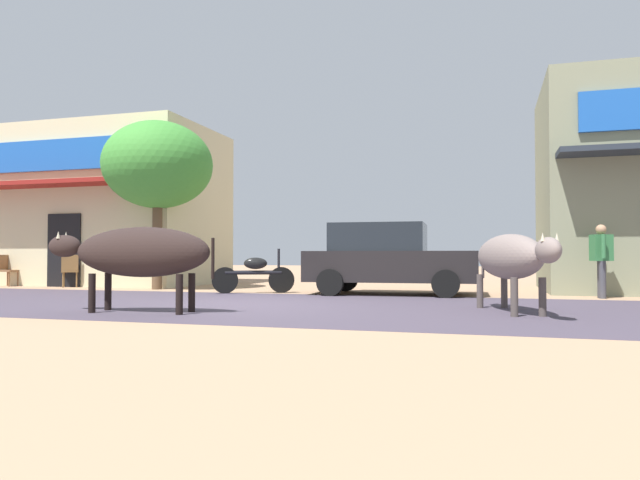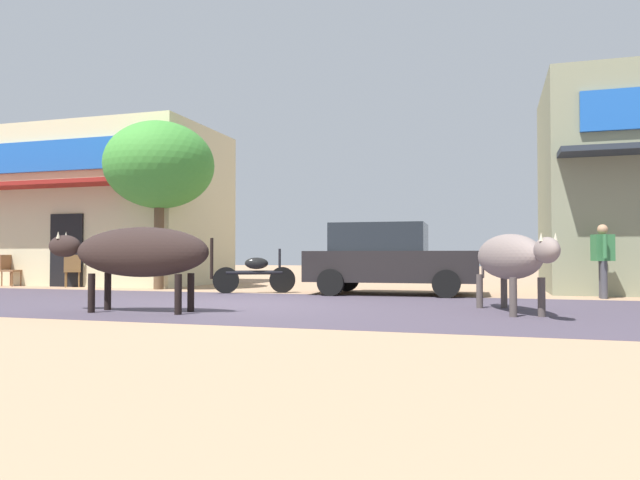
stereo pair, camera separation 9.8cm
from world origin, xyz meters
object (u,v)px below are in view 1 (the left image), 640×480
(parked_motorcycle, at_px, (255,273))
(cow_far_dark, at_px, (510,257))
(pedestrian_by_shop, at_px, (601,255))
(roadside_tree, at_px, (158,165))
(cow_near_brown, at_px, (139,253))
(parked_hatchback_car, at_px, (388,258))
(cafe_chair_by_doorway, at_px, (6,269))
(cafe_chair_near_tree, at_px, (70,269))

(parked_motorcycle, bearing_deg, cow_far_dark, -29.53)
(parked_motorcycle, relative_size, pedestrian_by_shop, 1.16)
(roadside_tree, distance_m, cow_near_brown, 6.87)
(parked_motorcycle, bearing_deg, parked_hatchback_car, 9.66)
(roadside_tree, bearing_deg, parked_motorcycle, -13.58)
(parked_motorcycle, height_order, pedestrian_by_shop, pedestrian_by_shop)
(pedestrian_by_shop, bearing_deg, cow_far_dark, -117.50)
(parked_hatchback_car, xyz_separation_m, cow_near_brown, (-3.05, -5.40, 0.10))
(parked_motorcycle, bearing_deg, roadside_tree, 166.42)
(cow_near_brown, distance_m, cow_far_dark, 5.88)
(cow_near_brown, height_order, cafe_chair_by_doorway, cow_near_brown)
(pedestrian_by_shop, height_order, cafe_chair_near_tree, pedestrian_by_shop)
(cow_near_brown, bearing_deg, cow_far_dark, 16.13)
(cow_far_dark, distance_m, cafe_chair_near_tree, 12.43)
(roadside_tree, relative_size, cow_near_brown, 1.57)
(cow_near_brown, relative_size, cafe_chair_near_tree, 3.11)
(parked_hatchback_car, height_order, parked_motorcycle, parked_hatchback_car)
(roadside_tree, height_order, cafe_chair_by_doorway, roadside_tree)
(cow_far_dark, xyz_separation_m, cafe_chair_by_doorway, (-13.92, 4.12, -0.36))
(parked_hatchback_car, height_order, pedestrian_by_shop, parked_hatchback_car)
(roadside_tree, bearing_deg, parked_hatchback_car, -2.04)
(roadside_tree, height_order, parked_motorcycle, roadside_tree)
(cow_far_dark, height_order, pedestrian_by_shop, pedestrian_by_shop)
(parked_hatchback_car, relative_size, parked_motorcycle, 2.18)
(cow_near_brown, xyz_separation_m, pedestrian_by_shop, (7.59, 5.37, -0.04))
(parked_motorcycle, height_order, cafe_chair_by_doorway, parked_motorcycle)
(parked_hatchback_car, bearing_deg, cow_near_brown, -119.50)
(pedestrian_by_shop, bearing_deg, cow_near_brown, -144.75)
(roadside_tree, bearing_deg, cafe_chair_near_tree, 176.70)
(parked_hatchback_car, relative_size, cow_near_brown, 1.38)
(parked_motorcycle, relative_size, cow_far_dark, 0.66)
(pedestrian_by_shop, bearing_deg, parked_hatchback_car, 179.62)
(cow_near_brown, relative_size, cafe_chair_by_doorway, 3.11)
(cafe_chair_near_tree, height_order, cafe_chair_by_doorway, same)
(parked_motorcycle, bearing_deg, cafe_chair_by_doorway, 173.85)
(roadside_tree, relative_size, pedestrian_by_shop, 2.89)
(roadside_tree, relative_size, parked_motorcycle, 2.49)
(cafe_chair_by_doorway, bearing_deg, roadside_tree, -1.49)
(parked_hatchback_car, bearing_deg, roadside_tree, 177.96)
(parked_motorcycle, bearing_deg, cafe_chair_near_tree, 171.30)
(parked_hatchback_car, relative_size, cafe_chair_near_tree, 4.28)
(cow_near_brown, relative_size, cow_far_dark, 1.05)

